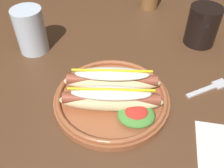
{
  "coord_description": "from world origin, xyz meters",
  "views": [
    {
      "loc": [
        0.07,
        -0.54,
        1.19
      ],
      "look_at": [
        0.06,
        -0.11,
        0.77
      ],
      "focal_mm": 40.71,
      "sensor_mm": 36.0,
      "label": 1
    }
  ],
  "objects_px": {
    "water_cup": "(31,31)",
    "soda_cup": "(202,26)",
    "hot_dog_plate": "(113,95)",
    "fork": "(210,88)"
  },
  "relations": [
    {
      "from": "water_cup",
      "to": "soda_cup",
      "type": "bearing_deg",
      "value": 5.84
    },
    {
      "from": "soda_cup",
      "to": "water_cup",
      "type": "distance_m",
      "value": 0.49
    },
    {
      "from": "hot_dog_plate",
      "to": "fork",
      "type": "relative_size",
      "value": 2.33
    },
    {
      "from": "hot_dog_plate",
      "to": "fork",
      "type": "height_order",
      "value": "hot_dog_plate"
    },
    {
      "from": "fork",
      "to": "soda_cup",
      "type": "relative_size",
      "value": 1.01
    },
    {
      "from": "hot_dog_plate",
      "to": "fork",
      "type": "xyz_separation_m",
      "value": [
        0.24,
        0.05,
        -0.02
      ]
    },
    {
      "from": "fork",
      "to": "soda_cup",
      "type": "xyz_separation_m",
      "value": [
        0.01,
        0.2,
        0.05
      ]
    },
    {
      "from": "fork",
      "to": "soda_cup",
      "type": "bearing_deg",
      "value": 59.63
    },
    {
      "from": "fork",
      "to": "hot_dog_plate",
      "type": "bearing_deg",
      "value": 166.03
    },
    {
      "from": "fork",
      "to": "water_cup",
      "type": "bearing_deg",
      "value": 135.75
    }
  ]
}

